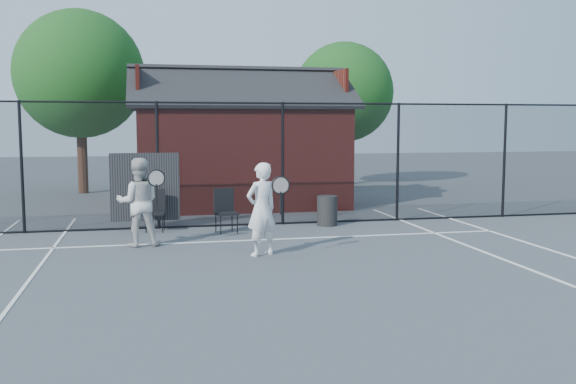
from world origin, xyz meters
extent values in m
plane|color=#4E5359|center=(0.00, 0.00, 0.00)|extent=(80.00, 80.00, 0.00)
cube|color=white|center=(0.00, 3.00, 0.01)|extent=(11.00, 0.06, 0.01)
cube|color=white|center=(0.00, 2.85, 0.01)|extent=(0.06, 0.30, 0.01)
cylinder|color=black|center=(-5.00, 5.00, 1.50)|extent=(0.07, 0.07, 3.00)
cylinder|color=black|center=(-2.00, 5.00, 1.50)|extent=(0.07, 0.07, 3.00)
cylinder|color=black|center=(1.00, 5.00, 1.50)|extent=(0.07, 0.07, 3.00)
cylinder|color=black|center=(4.00, 5.00, 1.50)|extent=(0.07, 0.07, 3.00)
cylinder|color=black|center=(7.00, 5.00, 1.50)|extent=(0.07, 0.07, 3.00)
cylinder|color=black|center=(0.00, 5.00, 2.97)|extent=(22.00, 0.04, 0.04)
cylinder|color=black|center=(0.00, 5.00, 0.03)|extent=(22.00, 0.04, 0.04)
cube|color=black|center=(0.00, 5.00, 1.50)|extent=(22.00, 3.00, 0.01)
cube|color=black|center=(-2.30, 4.98, 1.00)|extent=(1.60, 0.04, 1.60)
cube|color=maroon|center=(0.50, 9.00, 1.50)|extent=(6.00, 4.00, 3.00)
cube|color=black|center=(0.50, 8.00, 3.53)|extent=(6.50, 2.36, 1.32)
cube|color=black|center=(0.50, 10.00, 3.53)|extent=(6.50, 2.36, 1.32)
cube|color=maroon|center=(-2.45, 9.00, 3.53)|extent=(0.10, 2.80, 1.06)
cube|color=maroon|center=(3.45, 9.00, 3.53)|extent=(0.10, 2.80, 1.06)
cylinder|color=#372316|center=(-4.50, 13.50, 1.26)|extent=(0.36, 0.36, 2.52)
sphere|color=#154917|center=(-4.50, 13.50, 4.20)|extent=(4.48, 4.48, 4.48)
cylinder|color=#372316|center=(5.50, 14.50, 1.12)|extent=(0.36, 0.36, 2.23)
sphere|color=#154917|center=(5.50, 14.50, 3.72)|extent=(3.97, 3.97, 3.97)
imported|color=white|center=(-0.16, 1.43, 0.88)|extent=(0.76, 0.65, 1.76)
torus|color=black|center=(0.14, 1.07, 1.36)|extent=(0.35, 0.03, 0.35)
cylinder|color=black|center=(0.14, 1.07, 1.03)|extent=(0.03, 0.03, 0.42)
imported|color=silver|center=(-2.43, 2.89, 0.90)|extent=(0.90, 0.71, 1.80)
torus|color=black|center=(-2.07, 2.53, 1.41)|extent=(0.35, 0.03, 0.35)
cylinder|color=black|center=(-2.07, 2.53, 1.08)|extent=(0.03, 0.03, 0.43)
cube|color=black|center=(-2.09, 4.60, 0.47)|extent=(0.51, 0.52, 0.94)
cube|color=black|center=(-0.50, 4.10, 0.49)|extent=(0.55, 0.57, 0.98)
cylinder|color=#262626|center=(2.03, 4.60, 0.36)|extent=(0.56, 0.56, 0.73)
camera|label=1|loc=(-2.22, -10.33, 2.49)|focal=40.00mm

